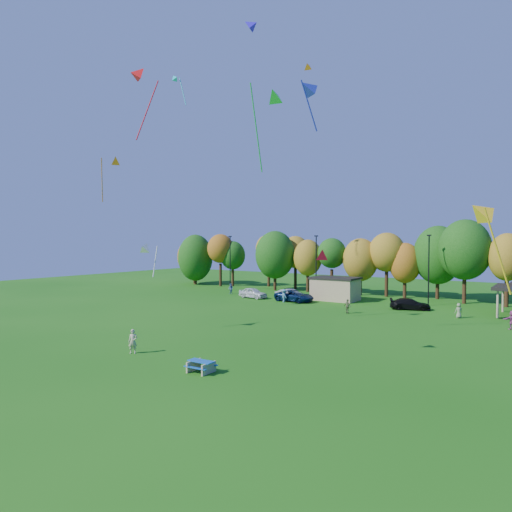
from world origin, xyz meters
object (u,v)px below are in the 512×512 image
Objects in this scene: kite_flyer at (133,341)px; car_b at (291,295)px; car_d at (410,304)px; car_a at (253,293)px; picnic_table at (201,365)px; car_c at (294,296)px.

car_b is (-5.34, 32.56, -0.13)m from kite_flyer.
kite_flyer is at bearing 142.11° from car_d.
car_a is 21.93m from car_d.
car_b reaches higher than car_a.
picnic_table is 0.32× the size of car_c.
picnic_table is at bearing -144.05° from car_a.
car_a is at bearing 117.72° from picnic_table.
kite_flyer reaches higher than car_b.
car_b reaches higher than picnic_table.
picnic_table is 37.07m from car_a.
kite_flyer is 0.33× the size of car_c.
picnic_table is at bearing -155.50° from car_c.
car_c is at bearing 76.16° from car_d.
kite_flyer is 0.39× the size of car_b.
kite_flyer reaches higher than car_d.
car_a is at bearing 96.11° from car_c.
car_d is (10.90, 33.14, -0.21)m from kite_flyer.
car_b reaches higher than car_d.
car_a is 0.95× the size of car_b.
kite_flyer reaches higher than car_a.
car_b is at bearing 54.76° from car_c.
car_b is 1.49m from car_c.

